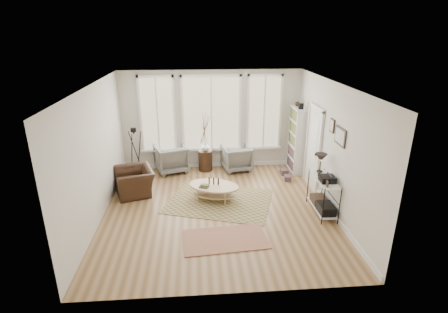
{
  "coord_description": "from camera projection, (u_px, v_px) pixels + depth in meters",
  "views": [
    {
      "loc": [
        -0.42,
        -7.21,
        4.01
      ],
      "look_at": [
        0.2,
        0.6,
        1.1
      ],
      "focal_mm": 28.0,
      "sensor_mm": 36.0,
      "label": 1
    }
  ],
  "objects": [
    {
      "name": "rug_main",
      "position": [
        219.0,
        201.0,
        8.55
      ],
      "size": [
        2.86,
        2.46,
        0.01
      ],
      "primitive_type": "cube",
      "rotation": [
        0.0,
        0.0,
        -0.3
      ],
      "color": "brown",
      "rests_on": "ground"
    },
    {
      "name": "bay_window",
      "position": [
        211.0,
        115.0,
        10.14
      ],
      "size": [
        4.14,
        0.12,
        2.24
      ],
      "color": "tan",
      "rests_on": "ground"
    },
    {
      "name": "tripod_camera",
      "position": [
        136.0,
        155.0,
        9.71
      ],
      "size": [
        0.51,
        0.51,
        1.44
      ],
      "color": "black",
      "rests_on": "ground"
    },
    {
      "name": "wall_art",
      "position": [
        338.0,
        133.0,
        7.45
      ],
      "size": [
        0.04,
        0.88,
        0.44
      ],
      "color": "black",
      "rests_on": "ground"
    },
    {
      "name": "rug_runner",
      "position": [
        225.0,
        239.0,
        7.01
      ],
      "size": [
        1.75,
        1.08,
        0.01
      ],
      "primitive_type": "cube",
      "rotation": [
        0.0,
        0.0,
        0.09
      ],
      "color": "maroon",
      "rests_on": "ground"
    },
    {
      "name": "room",
      "position": [
        218.0,
        152.0,
        7.69
      ],
      "size": [
        5.5,
        5.54,
        2.9
      ],
      "color": "#9E7A51",
      "rests_on": "ground"
    },
    {
      "name": "side_table",
      "position": [
        205.0,
        144.0,
        10.15
      ],
      "size": [
        0.41,
        0.41,
        1.71
      ],
      "color": "#341F12",
      "rests_on": "ground"
    },
    {
      "name": "accent_chair",
      "position": [
        135.0,
        181.0,
        8.87
      ],
      "size": [
        1.24,
        1.15,
        0.66
      ],
      "primitive_type": "imported",
      "rotation": [
        0.0,
        0.0,
        -1.25
      ],
      "color": "#341F12",
      "rests_on": "ground"
    },
    {
      "name": "armchair_left",
      "position": [
        171.0,
        158.0,
        10.22
      ],
      "size": [
        1.09,
        1.11,
        0.8
      ],
      "primitive_type": "imported",
      "rotation": [
        0.0,
        0.0,
        3.47
      ],
      "color": "slate",
      "rests_on": "ground"
    },
    {
      "name": "book_stack_far",
      "position": [
        288.0,
        178.0,
        9.7
      ],
      "size": [
        0.21,
        0.25,
        0.15
      ],
      "primitive_type": "cube",
      "rotation": [
        0.0,
        0.0,
        -0.16
      ],
      "color": "brown",
      "rests_on": "ground"
    },
    {
      "name": "door",
      "position": [
        313.0,
        146.0,
        9.04
      ],
      "size": [
        0.09,
        1.06,
        2.22
      ],
      "color": "white",
      "rests_on": "ground"
    },
    {
      "name": "bookcase",
      "position": [
        297.0,
        140.0,
        10.09
      ],
      "size": [
        0.31,
        0.85,
        2.06
      ],
      "color": "white",
      "rests_on": "ground"
    },
    {
      "name": "book_stack_near",
      "position": [
        284.0,
        172.0,
        10.09
      ],
      "size": [
        0.21,
        0.27,
        0.16
      ],
      "primitive_type": "cube",
      "rotation": [
        0.0,
        0.0,
        0.05
      ],
      "color": "brown",
      "rests_on": "ground"
    },
    {
      "name": "vase",
      "position": [
        205.0,
        147.0,
        10.18
      ],
      "size": [
        0.28,
        0.28,
        0.24
      ],
      "primitive_type": "imported",
      "rotation": [
        0.0,
        0.0,
        0.26
      ],
      "color": "silver",
      "rests_on": "side_table"
    },
    {
      "name": "armchair_right",
      "position": [
        236.0,
        158.0,
        10.34
      ],
      "size": [
        0.93,
        0.95,
        0.74
      ],
      "primitive_type": "imported",
      "rotation": [
        0.0,
        0.0,
        3.34
      ],
      "color": "slate",
      "rests_on": "ground"
    },
    {
      "name": "low_shelf",
      "position": [
        323.0,
        192.0,
        7.88
      ],
      "size": [
        0.38,
        1.08,
        1.3
      ],
      "color": "white",
      "rests_on": "ground"
    },
    {
      "name": "coffee_table",
      "position": [
        214.0,
        188.0,
        8.54
      ],
      "size": [
        1.43,
        1.17,
        0.57
      ],
      "color": "tan",
      "rests_on": "ground"
    }
  ]
}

